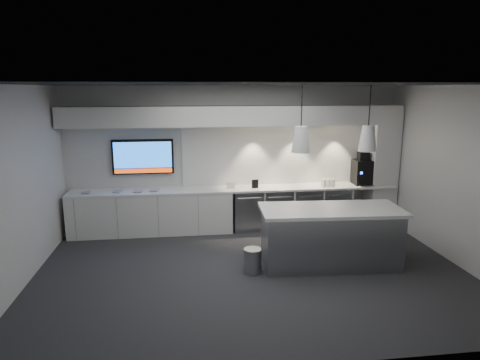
{
  "coord_description": "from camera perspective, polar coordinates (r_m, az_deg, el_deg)",
  "views": [
    {
      "loc": [
        -1.04,
        -6.47,
        2.94
      ],
      "look_at": [
        -0.05,
        1.1,
        1.3
      ],
      "focal_mm": 32.0,
      "sensor_mm": 36.0,
      "label": 1
    }
  ],
  "objects": [
    {
      "name": "cup_cluster",
      "position": [
        9.27,
        11.66,
        -0.37
      ],
      "size": [
        0.28,
        0.18,
        0.15
      ],
      "primitive_type": null,
      "color": "white",
      "rests_on": "back_counter"
    },
    {
      "name": "island",
      "position": [
        7.42,
        11.92,
        -7.37
      ],
      "size": [
        2.4,
        1.14,
        0.99
      ],
      "rotation": [
        0.0,
        0.0,
        -0.06
      ],
      "color": "gray",
      "rests_on": "floor"
    },
    {
      "name": "wall_tv",
      "position": [
        9.07,
        -12.81,
        3.04
      ],
      "size": [
        1.25,
        0.07,
        0.72
      ],
      "color": "black",
      "rests_on": "wall_back"
    },
    {
      "name": "fridge_unit_a",
      "position": [
        9.1,
        1.01,
        -3.95
      ],
      "size": [
        0.6,
        0.61,
        0.85
      ],
      "primitive_type": "cube",
      "color": "gray",
      "rests_on": "floor"
    },
    {
      "name": "pendant_right",
      "position": [
        7.26,
        16.67,
        5.36
      ],
      "size": [
        0.29,
        0.29,
        1.12
      ],
      "color": "white",
      "rests_on": "ceiling"
    },
    {
      "name": "back_counter",
      "position": [
        8.95,
        -0.56,
        -1.2
      ],
      "size": [
        6.8,
        0.65,
        0.04
      ],
      "primitive_type": "cube",
      "color": "white",
      "rests_on": "left_base_cabinets"
    },
    {
      "name": "fridge_unit_b",
      "position": [
        9.21,
        4.9,
        -3.79
      ],
      "size": [
        0.6,
        0.61,
        0.85
      ],
      "primitive_type": "cube",
      "color": "gray",
      "rests_on": "floor"
    },
    {
      "name": "wall_left",
      "position": [
        7.07,
        -27.61,
        -1.06
      ],
      "size": [
        0.0,
        7.0,
        7.0
      ],
      "primitive_type": "plane",
      "rotation": [
        1.57,
        0.0,
        1.57
      ],
      "color": "silver",
      "rests_on": "floor"
    },
    {
      "name": "fridge_unit_c",
      "position": [
        9.36,
        8.68,
        -3.62
      ],
      "size": [
        0.6,
        0.61,
        0.85
      ],
      "primitive_type": "cube",
      "color": "gray",
      "rests_on": "floor"
    },
    {
      "name": "sign_black",
      "position": [
        8.93,
        2.02,
        -0.51
      ],
      "size": [
        0.14,
        0.04,
        0.18
      ],
      "primitive_type": "cube",
      "rotation": [
        0.0,
        0.0,
        0.14
      ],
      "color": "black",
      "rests_on": "back_counter"
    },
    {
      "name": "bin",
      "position": [
        7.06,
        1.7,
        -10.71
      ],
      "size": [
        0.33,
        0.33,
        0.41
      ],
      "primitive_type": "cylinder",
      "rotation": [
        0.0,
        0.0,
        0.16
      ],
      "color": "gray",
      "rests_on": "floor"
    },
    {
      "name": "tray_d",
      "position": [
        8.85,
        -11.36,
        -1.39
      ],
      "size": [
        0.19,
        0.19,
        0.02
      ],
      "primitive_type": "cube",
      "rotation": [
        0.0,
        0.0,
        -0.22
      ],
      "color": "gray",
      "rests_on": "back_counter"
    },
    {
      "name": "left_base_cabinets",
      "position": [
        9.03,
        -11.68,
        -4.29
      ],
      "size": [
        3.3,
        0.63,
        0.86
      ],
      "primitive_type": "cube",
      "color": "white",
      "rests_on": "floor"
    },
    {
      "name": "wall_right",
      "position": [
        8.04,
        27.13,
        0.43
      ],
      "size": [
        0.0,
        7.0,
        7.0
      ],
      "primitive_type": "plane",
      "rotation": [
        1.57,
        0.0,
        -1.57
      ],
      "color": "silver",
      "rests_on": "floor"
    },
    {
      "name": "backsplash",
      "position": [
        9.33,
        6.55,
        3.46
      ],
      "size": [
        4.6,
        0.03,
        1.3
      ],
      "primitive_type": "cube",
      "color": "white",
      "rests_on": "wall_back"
    },
    {
      "name": "tray_b",
      "position": [
        8.94,
        -16.01,
        -1.49
      ],
      "size": [
        0.2,
        0.2,
        0.02
      ],
      "primitive_type": "cube",
      "rotation": [
        0.0,
        0.0,
        -0.32
      ],
      "color": "gray",
      "rests_on": "back_counter"
    },
    {
      "name": "coffee_machine",
      "position": [
        9.64,
        16.02,
        1.16
      ],
      "size": [
        0.41,
        0.57,
        0.7
      ],
      "rotation": [
        0.0,
        0.0,
        -0.05
      ],
      "color": "black",
      "rests_on": "back_counter"
    },
    {
      "name": "wall_front",
      "position": [
        4.35,
        6.91,
        -7.34
      ],
      "size": [
        7.0,
        0.0,
        7.0
      ],
      "primitive_type": "plane",
      "rotation": [
        -1.57,
        0.0,
        0.0
      ],
      "color": "silver",
      "rests_on": "floor"
    },
    {
      "name": "floor",
      "position": [
        7.18,
        1.59,
        -12.06
      ],
      "size": [
        7.0,
        7.0,
        0.0
      ],
      "primitive_type": "plane",
      "color": "#2A2A2C",
      "rests_on": "ground"
    },
    {
      "name": "ceiling",
      "position": [
        6.55,
        1.74,
        12.62
      ],
      "size": [
        7.0,
        7.0,
        0.0
      ],
      "primitive_type": "plane",
      "rotation": [
        3.14,
        0.0,
        0.0
      ],
      "color": "black",
      "rests_on": "wall_back"
    },
    {
      "name": "tray_a",
      "position": [
        9.02,
        -19.86,
        -1.61
      ],
      "size": [
        0.17,
        0.17,
        0.02
      ],
      "primitive_type": "cube",
      "rotation": [
        0.0,
        0.0,
        -0.07
      ],
      "color": "gray",
      "rests_on": "back_counter"
    },
    {
      "name": "sign_white",
      "position": [
        8.87,
        -1.23,
        -0.73
      ],
      "size": [
        0.18,
        0.02,
        0.14
      ],
      "primitive_type": "cube",
      "rotation": [
        0.0,
        0.0,
        -0.0
      ],
      "color": "white",
      "rests_on": "back_counter"
    },
    {
      "name": "fridge_unit_d",
      "position": [
        9.55,
        12.32,
        -3.45
      ],
      "size": [
        0.6,
        0.61,
        0.85
      ],
      "primitive_type": "cube",
      "color": "gray",
      "rests_on": "floor"
    },
    {
      "name": "soffit",
      "position": [
        8.75,
        -0.61,
        8.57
      ],
      "size": [
        6.9,
        0.6,
        0.4
      ],
      "primitive_type": "cube",
      "color": "white",
      "rests_on": "wall_back"
    },
    {
      "name": "pendant_left",
      "position": [
        6.88,
        8.1,
        5.41
      ],
      "size": [
        0.29,
        0.29,
        1.12
      ],
      "color": "white",
      "rests_on": "ceiling"
    },
    {
      "name": "tray_c",
      "position": [
        8.84,
        -13.46,
        -1.49
      ],
      "size": [
        0.18,
        0.18,
        0.02
      ],
      "primitive_type": "cube",
      "rotation": [
        0.0,
        0.0,
        -0.11
      ],
      "color": "gray",
      "rests_on": "back_counter"
    },
    {
      "name": "column",
      "position": [
        9.79,
        18.35,
        1.84
      ],
      "size": [
        0.55,
        0.55,
        2.6
      ],
      "primitive_type": "cube",
      "color": "white",
      "rests_on": "floor"
    },
    {
      "name": "wall_back",
      "position": [
        9.15,
        -0.82,
        3.04
      ],
      "size": [
        7.0,
        0.0,
        7.0
      ],
      "primitive_type": "plane",
      "rotation": [
        1.57,
        0.0,
        0.0
      ],
      "color": "silver",
      "rests_on": "floor"
    }
  ]
}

